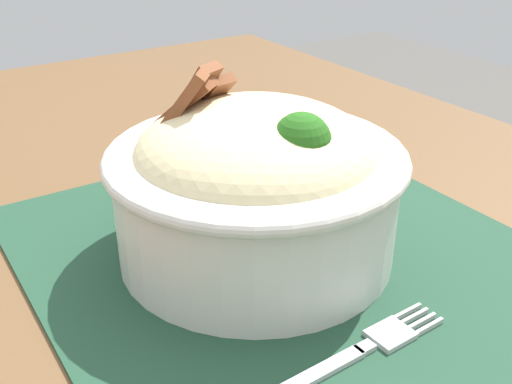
{
  "coord_description": "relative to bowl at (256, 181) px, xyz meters",
  "views": [
    {
      "loc": [
        0.28,
        -0.21,
        0.99
      ],
      "look_at": [
        -0.05,
        0.01,
        0.79
      ],
      "focal_mm": 43.31,
      "sensor_mm": 36.0,
      "label": 1
    }
  ],
  "objects": [
    {
      "name": "table",
      "position": [
        0.05,
        -0.01,
        -0.14
      ],
      "size": [
        1.35,
        0.81,
        0.73
      ],
      "color": "brown",
      "rests_on": "ground_plane"
    },
    {
      "name": "placemat",
      "position": [
        0.05,
        0.02,
        -0.06
      ],
      "size": [
        0.46,
        0.35,
        0.0
      ],
      "primitive_type": "cube",
      "rotation": [
        0.0,
        0.0,
        -0.01
      ],
      "color": "#1E422D",
      "rests_on": "table"
    },
    {
      "name": "bowl",
      "position": [
        0.0,
        0.0,
        0.0
      ],
      "size": [
        0.22,
        0.22,
        0.14
      ],
      "color": "silver",
      "rests_on": "placemat"
    },
    {
      "name": "fork",
      "position": [
        0.13,
        -0.01,
        -0.06
      ],
      "size": [
        0.02,
        0.14,
        0.0
      ],
      "color": "#B9B9B9",
      "rests_on": "placemat"
    }
  ]
}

